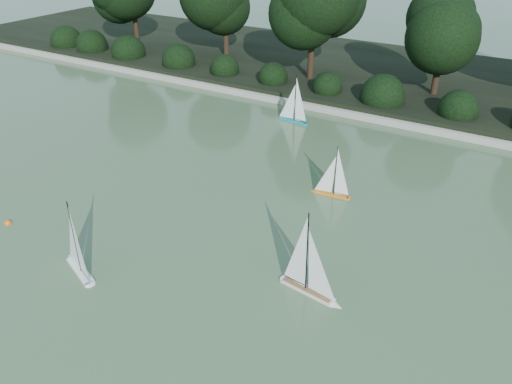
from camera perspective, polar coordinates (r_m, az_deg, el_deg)
ground at (r=7.91m, az=-8.66°, el=-13.31°), size 80.00×80.00×0.00m
pond_coping at (r=14.84m, az=13.54°, el=8.19°), size 40.00×0.35×0.18m
far_bank at (r=18.49m, az=17.65°, el=12.11°), size 40.00×8.00×0.30m
tree_line at (r=16.19m, az=21.91°, el=18.19°), size 26.31×3.93×4.39m
shrub_hedge at (r=15.53m, az=14.78°, el=10.43°), size 29.10×1.10×1.10m
sailboat_white_a at (r=8.97m, az=-19.83°, el=-7.14°), size 1.06×0.55×1.49m
sailboat_white_b at (r=8.01m, az=6.54°, el=-10.18°), size 1.17×0.34×1.59m
sailboat_orange at (r=10.70m, az=8.40°, el=0.59°), size 0.90×0.23×1.23m
sailboat_teal at (r=14.44m, az=4.03°, el=8.94°), size 1.06×0.25×1.45m
race_buoy at (r=10.87m, az=-26.48°, el=-3.25°), size 0.15×0.15×0.15m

